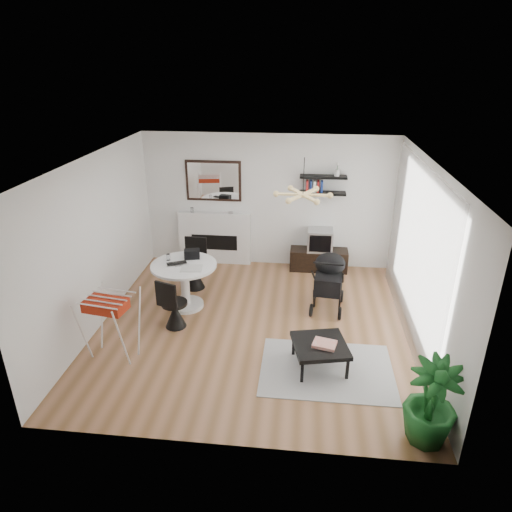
# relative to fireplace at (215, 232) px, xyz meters

# --- Properties ---
(floor) EXTENTS (5.00, 5.00, 0.00)m
(floor) POSITION_rel_fireplace_xyz_m (1.10, -2.42, -0.69)
(floor) COLOR brown
(floor) RESTS_ON ground
(ceiling) EXTENTS (5.00, 5.00, 0.00)m
(ceiling) POSITION_rel_fireplace_xyz_m (1.10, -2.42, 2.01)
(ceiling) COLOR white
(ceiling) RESTS_ON wall_back
(wall_back) EXTENTS (5.00, 0.00, 5.00)m
(wall_back) POSITION_rel_fireplace_xyz_m (1.10, 0.08, 0.66)
(wall_back) COLOR white
(wall_back) RESTS_ON floor
(wall_left) EXTENTS (0.00, 5.00, 5.00)m
(wall_left) POSITION_rel_fireplace_xyz_m (-1.40, -2.42, 0.66)
(wall_left) COLOR white
(wall_left) RESTS_ON floor
(wall_right) EXTENTS (0.00, 5.00, 5.00)m
(wall_right) POSITION_rel_fireplace_xyz_m (3.60, -2.42, 0.66)
(wall_right) COLOR white
(wall_right) RESTS_ON floor
(sheer_curtain) EXTENTS (0.04, 3.60, 2.60)m
(sheer_curtain) POSITION_rel_fireplace_xyz_m (3.50, -2.22, 0.66)
(sheer_curtain) COLOR white
(sheer_curtain) RESTS_ON wall_right
(fireplace) EXTENTS (1.50, 0.17, 2.16)m
(fireplace) POSITION_rel_fireplace_xyz_m (0.00, 0.00, 0.00)
(fireplace) COLOR white
(fireplace) RESTS_ON floor
(shelf_lower) EXTENTS (0.90, 0.25, 0.04)m
(shelf_lower) POSITION_rel_fireplace_xyz_m (2.17, -0.05, 0.91)
(shelf_lower) COLOR black
(shelf_lower) RESTS_ON wall_back
(shelf_upper) EXTENTS (0.90, 0.25, 0.04)m
(shelf_upper) POSITION_rel_fireplace_xyz_m (2.17, -0.05, 1.23)
(shelf_upper) COLOR black
(shelf_upper) RESTS_ON wall_back
(pendant_lamp) EXTENTS (0.90, 0.90, 0.10)m
(pendant_lamp) POSITION_rel_fireplace_xyz_m (1.80, -2.12, 1.46)
(pendant_lamp) COLOR #E3C277
(pendant_lamp) RESTS_ON ceiling
(tv_console) EXTENTS (1.16, 0.41, 0.44)m
(tv_console) POSITION_rel_fireplace_xyz_m (2.17, -0.14, -0.47)
(tv_console) COLOR black
(tv_console) RESTS_ON floor
(crt_tv) EXTENTS (0.50, 0.44, 0.44)m
(crt_tv) POSITION_rel_fireplace_xyz_m (2.17, -0.14, -0.03)
(crt_tv) COLOR #B0AFB2
(crt_tv) RESTS_ON tv_console
(dining_table) EXTENTS (1.12, 1.12, 0.82)m
(dining_table) POSITION_rel_fireplace_xyz_m (-0.16, -1.92, -0.15)
(dining_table) COLOR white
(dining_table) RESTS_ON floor
(laptop) EXTENTS (0.39, 0.33, 0.03)m
(laptop) POSITION_rel_fireplace_xyz_m (-0.25, -1.97, 0.14)
(laptop) COLOR black
(laptop) RESTS_ON dining_table
(black_bag) EXTENTS (0.29, 0.21, 0.16)m
(black_bag) POSITION_rel_fireplace_xyz_m (-0.07, -1.66, 0.21)
(black_bag) COLOR black
(black_bag) RESTS_ON dining_table
(newspaper) EXTENTS (0.38, 0.33, 0.01)m
(newspaper) POSITION_rel_fireplace_xyz_m (0.02, -2.07, 0.14)
(newspaper) COLOR silver
(newspaper) RESTS_ON dining_table
(drinking_glass) EXTENTS (0.07, 0.07, 0.11)m
(drinking_glass) POSITION_rel_fireplace_xyz_m (-0.46, -1.78, 0.19)
(drinking_glass) COLOR white
(drinking_glass) RESTS_ON dining_table
(chair_far) EXTENTS (0.45, 0.46, 0.95)m
(chair_far) POSITION_rel_fireplace_xyz_m (-0.17, -1.18, -0.38)
(chair_far) COLOR black
(chair_far) RESTS_ON floor
(chair_near) EXTENTS (0.46, 0.47, 0.87)m
(chair_near) POSITION_rel_fireplace_xyz_m (-0.17, -2.58, -0.41)
(chair_near) COLOR black
(chair_near) RESTS_ON floor
(drying_rack) EXTENTS (0.76, 0.72, 0.99)m
(drying_rack) POSITION_rel_fireplace_xyz_m (-0.84, -3.44, -0.16)
(drying_rack) COLOR white
(drying_rack) RESTS_ON floor
(stroller) EXTENTS (0.63, 0.91, 1.07)m
(stroller) POSITION_rel_fireplace_xyz_m (2.30, -1.65, -0.23)
(stroller) COLOR black
(stroller) RESTS_ON floor
(rug) EXTENTS (1.84, 1.33, 0.01)m
(rug) POSITION_rel_fireplace_xyz_m (2.24, -3.44, -0.68)
(rug) COLOR #A1A1A1
(rug) RESTS_ON floor
(coffee_table) EXTENTS (0.87, 0.87, 0.37)m
(coffee_table) POSITION_rel_fireplace_xyz_m (2.13, -3.37, -0.34)
(coffee_table) COLOR black
(coffee_table) RESTS_ON rug
(magazines) EXTENTS (0.36, 0.31, 0.04)m
(magazines) POSITION_rel_fireplace_xyz_m (2.19, -3.41, -0.28)
(magazines) COLOR #DF5037
(magazines) RESTS_ON coffee_table
(potted_plant) EXTENTS (0.65, 0.65, 1.06)m
(potted_plant) POSITION_rel_fireplace_xyz_m (3.32, -4.58, -0.15)
(potted_plant) COLOR #19571F
(potted_plant) RESTS_ON floor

